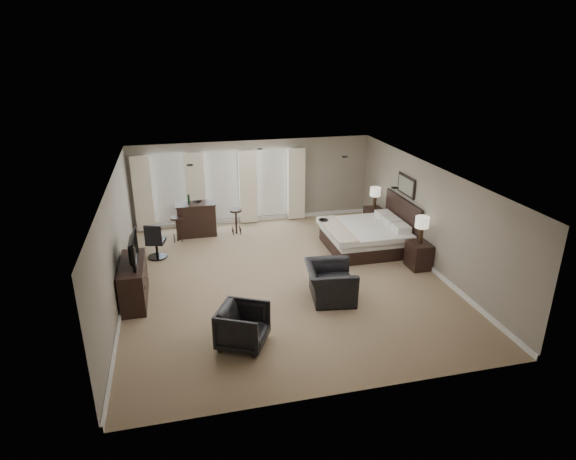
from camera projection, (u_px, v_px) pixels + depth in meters
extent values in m
cube|color=#856F54|center=(284.00, 278.00, 11.72)|extent=(7.60, 8.60, 0.04)
cube|color=silver|center=(283.00, 175.00, 10.78)|extent=(7.60, 8.60, 0.04)
cube|color=gray|center=(253.00, 182.00, 15.10)|extent=(7.50, 0.04, 2.60)
cube|color=gray|center=(346.00, 325.00, 7.39)|extent=(7.50, 0.04, 2.60)
cube|color=gray|center=(116.00, 243.00, 10.43)|extent=(0.04, 8.50, 2.60)
cube|color=gray|center=(429.00, 216.00, 12.06)|extent=(0.04, 8.50, 2.60)
cube|color=silver|center=(169.00, 189.00, 14.50)|extent=(1.15, 0.04, 2.05)
cube|color=silver|center=(222.00, 186.00, 14.85)|extent=(1.15, 0.04, 2.05)
cube|color=silver|center=(272.00, 182.00, 15.19)|extent=(1.15, 0.04, 2.05)
cube|color=beige|center=(143.00, 194.00, 14.25)|extent=(0.55, 0.12, 2.30)
cube|color=beige|center=(196.00, 191.00, 14.59)|extent=(0.55, 0.12, 2.30)
cube|color=beige|center=(248.00, 187.00, 14.94)|extent=(0.55, 0.12, 2.30)
cube|color=beige|center=(296.00, 184.00, 15.27)|extent=(0.55, 0.12, 2.30)
cube|color=silver|center=(365.00, 226.00, 13.18)|extent=(2.17, 2.07, 1.38)
cube|color=black|center=(419.00, 255.00, 12.18)|extent=(0.50, 0.61, 0.67)
cube|color=black|center=(374.00, 218.00, 14.82)|extent=(0.48, 0.59, 0.64)
cube|color=beige|center=(421.00, 230.00, 11.93)|extent=(0.34, 0.34, 0.70)
cube|color=beige|center=(375.00, 198.00, 14.58)|extent=(0.32, 0.32, 0.66)
cube|color=slate|center=(406.00, 186.00, 13.04)|extent=(0.04, 0.96, 0.56)
cube|color=black|center=(134.00, 282.00, 10.55)|extent=(0.51, 1.60, 0.93)
imported|color=black|center=(131.00, 260.00, 10.36)|extent=(0.62, 1.07, 0.14)
imported|color=black|center=(330.00, 277.00, 10.64)|extent=(0.94, 1.30, 1.05)
imported|color=black|center=(243.00, 325.00, 8.98)|extent=(1.11, 1.13, 0.88)
cube|color=black|center=(197.00, 219.00, 14.21)|extent=(1.15, 0.60, 1.00)
cube|color=black|center=(177.00, 229.00, 13.82)|extent=(0.40, 0.40, 0.73)
cube|color=black|center=(236.00, 222.00, 14.38)|extent=(0.47, 0.47, 0.76)
cube|color=black|center=(156.00, 240.00, 12.68)|extent=(0.61, 0.61, 1.00)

